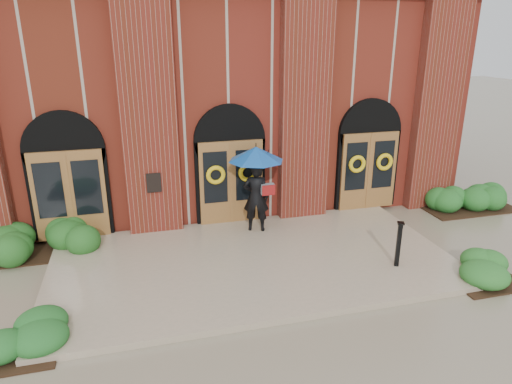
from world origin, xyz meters
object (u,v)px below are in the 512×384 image
object	(u,v)px
man_with_umbrella	(256,173)
hedge_wall_left	(37,241)
hedge_wall_right	(472,199)
metal_post	(399,243)

from	to	relation	value
man_with_umbrella	hedge_wall_left	bearing A→B (deg)	15.47
hedge_wall_right	man_with_umbrella	bearing A→B (deg)	-179.49
man_with_umbrella	metal_post	xyz separation A→B (m)	(2.78, -3.00, -1.13)
metal_post	hedge_wall_right	world-z (taller)	metal_post
hedge_wall_right	metal_post	bearing A→B (deg)	-146.70
man_with_umbrella	hedge_wall_left	size ratio (longest dim) A/B	0.84
man_with_umbrella	hedge_wall_left	xyz separation A→B (m)	(-5.94, 0.30, -1.51)
hedge_wall_left	hedge_wall_right	xyz separation A→B (m)	(13.39, -0.24, -0.02)
man_with_umbrella	hedge_wall_right	xyz separation A→B (m)	(7.45, 0.07, -1.53)
man_with_umbrella	hedge_wall_left	world-z (taller)	man_with_umbrella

